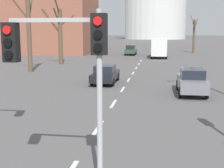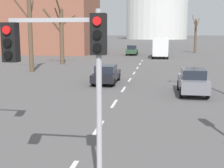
{
  "view_description": "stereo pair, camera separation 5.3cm",
  "coord_description": "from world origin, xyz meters",
  "px_view_note": "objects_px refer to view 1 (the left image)",
  "views": [
    {
      "loc": [
        2.44,
        -3.43,
        3.97
      ],
      "look_at": [
        0.97,
        6.45,
        2.31
      ],
      "focal_mm": 50.0,
      "sensor_mm": 36.0,
      "label": 1
    },
    {
      "loc": [
        2.49,
        -3.42,
        3.97
      ],
      "look_at": [
        0.97,
        6.45,
        2.31
      ],
      "focal_mm": 50.0,
      "sensor_mm": 36.0,
      "label": 2
    }
  ],
  "objects_px": {
    "traffic_signal_centre_tall": "(67,56)",
    "sedan_mid_centre": "(131,50)",
    "sedan_near_left": "(105,74)",
    "sedan_near_right": "(192,81)",
    "delivery_truck": "(159,47)"
  },
  "relations": [
    {
      "from": "traffic_signal_centre_tall",
      "to": "sedan_mid_centre",
      "type": "bearing_deg",
      "value": 93.22
    },
    {
      "from": "sedan_near_left",
      "to": "sedan_near_right",
      "type": "distance_m",
      "value": 7.18
    },
    {
      "from": "sedan_near_left",
      "to": "delivery_truck",
      "type": "height_order",
      "value": "delivery_truck"
    },
    {
      "from": "traffic_signal_centre_tall",
      "to": "delivery_truck",
      "type": "height_order",
      "value": "traffic_signal_centre_tall"
    },
    {
      "from": "sedan_near_right",
      "to": "delivery_truck",
      "type": "bearing_deg",
      "value": 94.1
    },
    {
      "from": "sedan_mid_centre",
      "to": "delivery_truck",
      "type": "height_order",
      "value": "delivery_truck"
    },
    {
      "from": "sedan_near_left",
      "to": "sedan_mid_centre",
      "type": "bearing_deg",
      "value": 91.42
    },
    {
      "from": "sedan_near_left",
      "to": "sedan_near_right",
      "type": "xyz_separation_m",
      "value": [
        6.26,
        -3.51,
        0.11
      ]
    },
    {
      "from": "traffic_signal_centre_tall",
      "to": "sedan_near_left",
      "type": "xyz_separation_m",
      "value": [
        -1.92,
        16.73,
        -2.68
      ]
    },
    {
      "from": "sedan_near_left",
      "to": "sedan_near_right",
      "type": "bearing_deg",
      "value": -29.27
    },
    {
      "from": "traffic_signal_centre_tall",
      "to": "sedan_near_right",
      "type": "bearing_deg",
      "value": 71.83
    },
    {
      "from": "traffic_signal_centre_tall",
      "to": "delivery_truck",
      "type": "xyz_separation_m",
      "value": [
        2.24,
        42.44,
        -1.72
      ]
    },
    {
      "from": "traffic_signal_centre_tall",
      "to": "sedan_near_right",
      "type": "relative_size",
      "value": 1.04
    },
    {
      "from": "traffic_signal_centre_tall",
      "to": "sedan_mid_centre",
      "type": "relative_size",
      "value": 0.98
    },
    {
      "from": "sedan_near_right",
      "to": "delivery_truck",
      "type": "distance_m",
      "value": 29.31
    }
  ]
}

